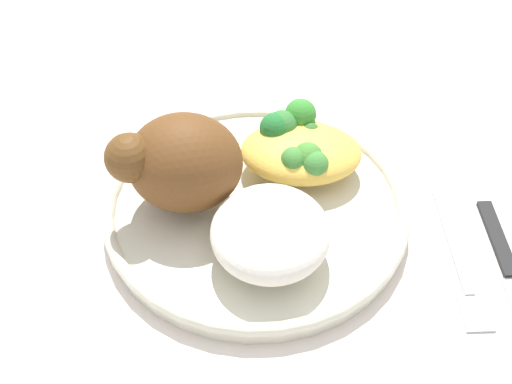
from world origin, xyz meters
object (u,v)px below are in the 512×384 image
Objects in this scene: roasted_chicken at (180,164)px; rice_pile at (270,233)px; plate at (256,208)px; fork at (460,264)px; mac_cheese_with_broccoli at (298,147)px; knife at (512,275)px.

rice_pile is (-0.07, 0.05, -0.02)m from roasted_chicken.
plate is 1.78× the size of fork.
plate is at bearing 53.52° from mac_cheese_with_broccoli.
fork is at bearing 165.06° from plate.
knife is at bearing 165.38° from plate.
plate is 0.21m from knife.
rice_pile and mac_cheese_with_broccoli have the same top height.
roasted_chicken reaches higher than plate.
roasted_chicken is at bearing -10.81° from knife.
plate is 2.46× the size of mac_cheese_with_broccoli.
plate is 2.43× the size of roasted_chicken.
plate reaches higher than knife.
fork is at bearing 145.61° from mac_cheese_with_broccoli.
roasted_chicken reaches higher than rice_pile.
knife is at bearing 169.19° from roasted_chicken.
roasted_chicken is 1.01× the size of mac_cheese_with_broccoli.
plate is 0.06m from rice_pile.
fork is at bearing -13.27° from knife.
roasted_chicken is 0.27m from knife.
rice_pile is at bearing 4.07° from fork.
knife reaches higher than fork.
mac_cheese_with_broccoli reaches higher than knife.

